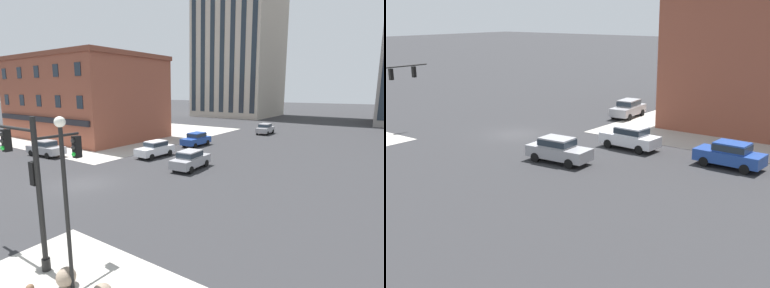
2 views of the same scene
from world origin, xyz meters
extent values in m
plane|color=#2D2D30|center=(0.00, 0.00, 0.00)|extent=(320.00, 320.00, 0.00)
cube|color=#B7B2A8|center=(-20.00, 20.00, 0.00)|extent=(32.00, 32.00, 0.02)
cylinder|color=black|center=(8.21, -7.65, 0.25)|extent=(0.32, 0.32, 0.50)
cylinder|color=black|center=(8.21, -7.65, 3.00)|extent=(0.20, 0.20, 6.01)
cylinder|color=black|center=(8.21, -6.75, 5.19)|extent=(0.11, 1.80, 0.11)
cube|color=black|center=(6.06, -7.65, 4.94)|extent=(0.28, 0.28, 0.90)
sphere|color=#282828|center=(6.06, -7.81, 5.22)|extent=(0.18, 0.18, 0.18)
sphere|color=#282828|center=(6.06, -7.81, 4.94)|extent=(0.18, 0.18, 0.18)
sphere|color=green|center=(6.06, -7.81, 4.66)|extent=(0.18, 0.18, 0.18)
cube|color=black|center=(8.01, -7.65, 3.89)|extent=(0.28, 0.28, 0.90)
sphere|color=#282828|center=(7.85, -7.65, 4.17)|extent=(0.18, 0.18, 0.18)
sphere|color=#282828|center=(7.85, -7.65, 3.89)|extent=(0.18, 0.18, 0.18)
sphere|color=green|center=(7.85, -7.65, 3.61)|extent=(0.18, 0.18, 0.18)
cube|color=black|center=(8.21, -5.95, 4.64)|extent=(0.28, 0.28, 0.90)
sphere|color=#282828|center=(8.21, -6.11, 4.92)|extent=(0.18, 0.18, 0.18)
sphere|color=#282828|center=(8.21, -6.11, 4.64)|extent=(0.18, 0.18, 0.18)
sphere|color=green|center=(8.21, -6.11, 4.36)|extent=(0.18, 0.18, 0.18)
sphere|color=gray|center=(9.70, -7.76, 0.35)|extent=(0.70, 0.70, 0.70)
sphere|color=brown|center=(11.04, -9.63, 1.58)|extent=(0.23, 0.23, 0.23)
cylinder|color=black|center=(10.00, -7.72, 2.87)|extent=(0.14, 0.14, 5.75)
sphere|color=white|center=(10.00, -7.72, 5.93)|extent=(0.36, 0.36, 0.36)
cube|color=#99999E|center=(-11.51, 3.68, 0.70)|extent=(4.54, 2.13, 0.76)
cube|color=#99999E|center=(-11.66, 3.67, 1.38)|extent=(2.23, 1.67, 0.60)
cube|color=#232D38|center=(-11.66, 3.67, 1.38)|extent=(2.32, 1.72, 0.40)
cylinder|color=black|center=(-10.22, 4.64, 0.32)|extent=(0.66, 0.27, 0.64)
cylinder|color=black|center=(-10.08, 2.97, 0.32)|extent=(0.66, 0.27, 0.64)
cylinder|color=black|center=(-12.94, 4.40, 0.32)|extent=(0.66, 0.27, 0.64)
cylinder|color=black|center=(-12.79, 2.73, 0.32)|extent=(0.66, 0.27, 0.64)
cube|color=silver|center=(-1.64, 9.93, 0.70)|extent=(1.97, 4.48, 0.76)
cube|color=silver|center=(-1.63, 10.08, 1.38)|extent=(1.60, 2.18, 0.60)
cube|color=#232D38|center=(-1.63, 10.08, 1.38)|extent=(1.63, 2.27, 0.40)
cylinder|color=black|center=(-0.87, 8.52, 0.32)|extent=(0.25, 0.65, 0.64)
cylinder|color=black|center=(-2.54, 8.60, 0.32)|extent=(0.25, 0.65, 0.64)
cylinder|color=black|center=(-0.74, 11.25, 0.32)|extent=(0.25, 0.65, 0.64)
cylinder|color=black|center=(-2.41, 11.33, 0.32)|extent=(0.25, 0.65, 0.64)
cube|color=#23479E|center=(-1.50, 17.52, 0.70)|extent=(1.91, 4.46, 0.76)
cube|color=#23479E|center=(-1.49, 17.67, 1.38)|extent=(1.57, 2.16, 0.60)
cube|color=#232D38|center=(-1.49, 17.67, 1.38)|extent=(1.61, 2.25, 0.40)
cylinder|color=black|center=(-0.71, 16.13, 0.32)|extent=(0.24, 0.65, 0.64)
cylinder|color=black|center=(-2.38, 16.19, 0.32)|extent=(0.24, 0.65, 0.64)
cylinder|color=black|center=(-0.61, 18.85, 0.32)|extent=(0.24, 0.65, 0.64)
cylinder|color=black|center=(-2.28, 18.91, 0.32)|extent=(0.24, 0.65, 0.64)
cube|color=#99999E|center=(1.92, 32.46, 0.70)|extent=(1.95, 4.47, 0.76)
cube|color=#99999E|center=(1.93, 32.31, 1.38)|extent=(1.59, 2.17, 0.60)
cube|color=#232D38|center=(1.93, 32.31, 1.38)|extent=(1.62, 2.26, 0.40)
cylinder|color=black|center=(1.03, 33.78, 0.32)|extent=(0.25, 0.65, 0.64)
cylinder|color=black|center=(2.70, 33.85, 0.32)|extent=(0.25, 0.65, 0.64)
cylinder|color=black|center=(1.15, 31.06, 0.32)|extent=(0.25, 0.65, 0.64)
cylinder|color=black|center=(2.82, 31.13, 0.32)|extent=(0.25, 0.65, 0.64)
cube|color=#99999E|center=(4.23, 8.03, 0.70)|extent=(2.04, 4.50, 0.76)
cube|color=#99999E|center=(4.24, 7.88, 1.38)|extent=(1.63, 2.20, 0.60)
cube|color=#232D38|center=(4.24, 7.88, 1.38)|extent=(1.67, 2.29, 0.40)
cylinder|color=black|center=(3.31, 9.33, 0.32)|extent=(0.26, 0.65, 0.64)
cylinder|color=black|center=(4.98, 9.44, 0.32)|extent=(0.26, 0.65, 0.64)
cylinder|color=black|center=(3.48, 6.61, 0.32)|extent=(0.26, 0.65, 0.64)
cylinder|color=black|center=(5.15, 6.72, 0.32)|extent=(0.26, 0.65, 0.64)
cube|color=brown|center=(-19.91, 15.03, 5.56)|extent=(21.83, 14.06, 11.13)
cube|color=brown|center=(-19.91, 15.03, 11.43)|extent=(22.26, 14.34, 0.60)
cube|color=black|center=(-19.91, 7.88, 3.15)|extent=(20.73, 0.24, 0.70)
cube|color=#1E2833|center=(-28.64, 7.96, 5.56)|extent=(1.10, 0.08, 1.50)
cube|color=#1E2833|center=(-24.28, 7.96, 5.56)|extent=(1.10, 0.08, 1.50)
cube|color=#1E2833|center=(-19.91, 7.96, 5.56)|extent=(1.10, 0.08, 1.50)
cube|color=#1E2833|center=(-15.55, 7.96, 5.56)|extent=(1.10, 0.08, 1.50)
cube|color=#1E2833|center=(-11.18, 7.96, 5.56)|extent=(1.10, 0.08, 1.50)
cube|color=#1E2833|center=(-28.64, 7.96, 9.27)|extent=(1.10, 0.08, 1.50)
cube|color=#1E2833|center=(-24.28, 7.96, 9.27)|extent=(1.10, 0.08, 1.50)
cube|color=#1E2833|center=(-19.91, 7.96, 9.27)|extent=(1.10, 0.08, 1.50)
cube|color=#1E2833|center=(-15.55, 7.96, 9.27)|extent=(1.10, 0.08, 1.50)
cube|color=#1E2833|center=(-11.18, 7.96, 9.27)|extent=(1.10, 0.08, 1.50)
camera|label=1|loc=(18.82, -13.14, 6.92)|focal=27.78mm
camera|label=2|loc=(30.04, 29.09, 9.80)|focal=48.51mm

